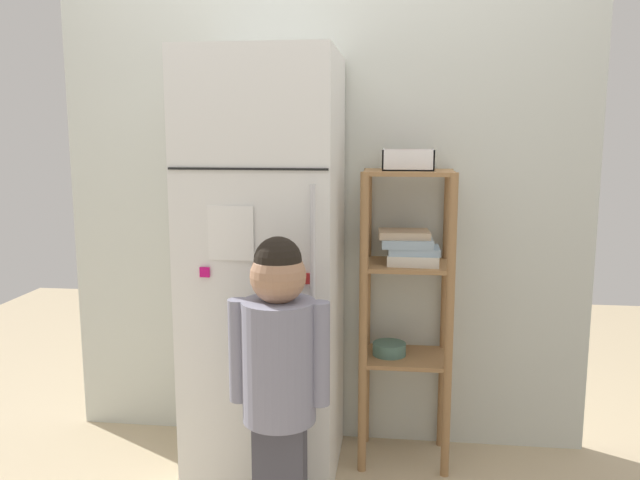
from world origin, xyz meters
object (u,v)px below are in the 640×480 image
refrigerator (266,269)px  fruit_bin (407,161)px  pantry_shelf_unit (406,285)px  child_standing (279,360)px

refrigerator → fruit_bin: bearing=15.5°
refrigerator → pantry_shelf_unit: refrigerator is taller
refrigerator → pantry_shelf_unit: size_ratio=1.37×
child_standing → pantry_shelf_unit: (0.44, 0.63, 0.13)m
child_standing → pantry_shelf_unit: size_ratio=0.85×
child_standing → pantry_shelf_unit: pantry_shelf_unit is taller
pantry_shelf_unit → fruit_bin: size_ratio=6.07×
refrigerator → fruit_bin: refrigerator is taller
refrigerator → child_standing: (0.14, -0.49, -0.21)m
refrigerator → pantry_shelf_unit: (0.58, 0.14, -0.08)m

